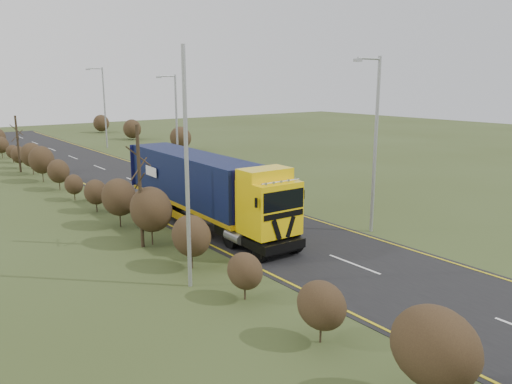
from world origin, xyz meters
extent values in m
plane|color=#36401B|center=(0.00, 0.00, 0.00)|extent=(160.00, 160.00, 0.00)
cube|color=black|center=(0.00, 10.00, 0.01)|extent=(8.00, 120.00, 0.02)
cube|color=#292624|center=(6.50, 20.00, 0.01)|extent=(6.00, 18.00, 0.02)
cube|color=gold|center=(-3.70, 10.00, 0.03)|extent=(0.12, 116.00, 0.01)
cube|color=gold|center=(3.70, 10.00, 0.03)|extent=(0.12, 116.00, 0.01)
cube|color=silver|center=(0.00, -4.00, 0.03)|extent=(0.12, 3.00, 0.01)
cube|color=silver|center=(0.00, 4.00, 0.03)|extent=(0.12, 3.00, 0.01)
cube|color=silver|center=(0.00, 12.00, 0.03)|extent=(0.12, 3.00, 0.01)
cube|color=silver|center=(0.00, 20.00, 0.03)|extent=(0.12, 3.00, 0.01)
cube|color=silver|center=(0.00, 28.00, 0.03)|extent=(0.12, 3.00, 0.01)
cube|color=silver|center=(0.00, 36.00, 0.03)|extent=(0.12, 3.00, 0.01)
cube|color=silver|center=(0.00, 44.00, 0.03)|extent=(0.12, 3.00, 0.01)
cube|color=silver|center=(0.00, 52.00, 0.03)|extent=(0.12, 3.00, 0.01)
cube|color=silver|center=(0.00, 60.00, 0.03)|extent=(0.12, 3.00, 0.01)
ellipsoid|color=#322216|center=(-6.05, -12.00, 1.69)|extent=(1.80, 2.34, 2.07)
ellipsoid|color=#322216|center=(-5.97, -8.00, 1.26)|extent=(1.34, 1.74, 1.54)
ellipsoid|color=#322216|center=(-6.02, -4.00, 1.14)|extent=(1.21, 1.57, 1.39)
ellipsoid|color=#322216|center=(-6.00, 0.00, 1.49)|extent=(1.58, 2.06, 1.82)
ellipsoid|color=#322216|center=(-5.98, 4.00, 1.84)|extent=(1.96, 2.55, 2.25)
ellipsoid|color=#322216|center=(-6.03, 8.00, 1.72)|extent=(1.83, 2.38, 2.10)
ellipsoid|color=#322216|center=(-5.95, 12.00, 1.28)|extent=(1.37, 1.78, 1.57)
ellipsoid|color=#322216|center=(-6.06, 16.00, 1.13)|extent=(1.20, 1.56, 1.38)
ellipsoid|color=#322216|center=(-5.92, 20.00, 1.46)|extent=(1.55, 2.02, 1.78)
ellipsoid|color=#322216|center=(-6.09, 24.00, 1.83)|extent=(1.95, 2.53, 2.24)
ellipsoid|color=#322216|center=(-5.90, 28.00, 1.74)|extent=(1.85, 2.41, 2.13)
ellipsoid|color=#322216|center=(-6.12, 32.00, 1.31)|extent=(1.40, 1.81, 1.61)
ellipsoid|color=#322216|center=(-5.87, 36.00, 1.12)|extent=(1.19, 1.55, 1.37)
ellipsoid|color=#322216|center=(-6.14, 40.00, 1.43)|extent=(1.52, 1.97, 1.75)
cylinder|color=#2F2417|center=(-6.50, 4.00, 3.03)|extent=(0.18, 0.18, 6.05)
cylinder|color=#2F2417|center=(-6.50, 30.00, 2.53)|extent=(0.18, 0.18, 5.06)
cube|color=black|center=(-2.10, 0.35, 0.68)|extent=(2.48, 4.53, 0.44)
cube|color=yellow|center=(-2.10, -0.52, 2.27)|extent=(2.49, 2.21, 2.51)
cube|color=black|center=(-2.10, -1.53, 0.53)|extent=(2.42, 0.20, 0.53)
cube|color=black|center=(-2.51, -1.59, 1.50)|extent=(0.58, 0.04, 1.04)
cube|color=black|center=(-1.70, -1.59, 1.50)|extent=(0.58, 0.04, 1.04)
cube|color=black|center=(-2.10, -1.56, 2.81)|extent=(2.27, 0.14, 0.92)
cube|color=black|center=(-2.10, -1.59, 2.13)|extent=(2.22, 0.11, 0.27)
cube|color=yellow|center=(-2.10, -0.18, 3.80)|extent=(2.46, 1.44, 0.54)
cylinder|color=silver|center=(-2.10, -1.34, 3.63)|extent=(2.13, 0.14, 0.06)
cube|color=black|center=(-3.49, -1.34, 2.85)|extent=(0.08, 0.12, 0.44)
cube|color=black|center=(-0.72, -1.34, 2.85)|extent=(0.08, 0.12, 0.44)
cylinder|color=gray|center=(-3.21, 0.74, 0.73)|extent=(0.59, 1.28, 0.54)
cylinder|color=gray|center=(-0.99, 0.74, 0.73)|extent=(0.59, 1.28, 0.54)
cube|color=#C18E0D|center=(-2.10, 6.64, 1.19)|extent=(2.85, 12.27, 0.23)
cube|color=black|center=(-2.10, 6.64, 2.64)|extent=(2.82, 11.88, 2.66)
cube|color=#0E0F3E|center=(-2.10, 12.56, 2.64)|extent=(2.40, 0.15, 2.66)
cube|color=#0E0F3E|center=(-2.10, 0.72, 2.64)|extent=(2.40, 0.15, 2.66)
cube|color=black|center=(-2.10, 10.31, 0.63)|extent=(2.35, 3.56, 0.34)
cube|color=#C18E0D|center=(-3.28, 5.67, 0.53)|extent=(0.24, 5.32, 0.44)
cube|color=#C18E0D|center=(-0.92, 5.67, 0.53)|extent=(0.24, 5.32, 0.44)
cylinder|color=black|center=(-3.12, -1.20, 0.50)|extent=(0.35, 1.02, 1.01)
cylinder|color=black|center=(-1.09, -1.20, 0.50)|extent=(0.35, 1.02, 1.01)
cylinder|color=black|center=(-3.12, 1.22, 0.50)|extent=(0.35, 1.02, 1.01)
cylinder|color=black|center=(-1.09, 1.22, 0.50)|extent=(0.35, 1.02, 1.01)
cylinder|color=black|center=(-3.12, 9.44, 0.50)|extent=(0.35, 1.02, 1.01)
cylinder|color=black|center=(-1.09, 9.44, 0.50)|extent=(0.35, 1.02, 1.01)
cylinder|color=black|center=(-3.12, 10.41, 0.50)|extent=(0.35, 1.02, 1.01)
cylinder|color=black|center=(-1.09, 10.41, 0.50)|extent=(0.35, 1.02, 1.01)
cylinder|color=black|center=(-3.12, 11.38, 0.50)|extent=(0.35, 1.02, 1.01)
cylinder|color=black|center=(-1.09, 11.38, 0.50)|extent=(0.35, 1.02, 1.01)
imported|color=#A4081F|center=(6.95, 20.86, 0.59)|extent=(2.70, 3.74, 1.18)
imported|color=black|center=(5.93, 23.91, 0.67)|extent=(1.82, 4.19, 1.34)
cylinder|color=#949799|center=(4.60, -1.08, 4.65)|extent=(0.18, 0.18, 9.29)
cylinder|color=#949799|center=(3.77, -1.08, 9.14)|extent=(1.65, 0.12, 0.12)
cube|color=#949799|center=(2.95, -1.08, 9.03)|extent=(0.46, 0.19, 0.14)
cylinder|color=#949799|center=(4.60, 20.92, 4.29)|extent=(0.18, 0.18, 8.57)
cylinder|color=#949799|center=(3.84, 20.92, 8.43)|extent=(1.52, 0.12, 0.12)
cube|color=#949799|center=(3.08, 20.92, 8.34)|extent=(0.43, 0.17, 0.13)
cylinder|color=#949799|center=(5.80, 41.28, 4.81)|extent=(0.18, 0.18, 9.61)
cylinder|color=#949799|center=(4.95, 41.28, 9.45)|extent=(1.71, 0.12, 0.12)
cube|color=#949799|center=(4.09, 41.28, 9.35)|extent=(0.48, 0.19, 0.15)
cylinder|color=#949799|center=(-7.04, -1.67, 4.68)|extent=(0.16, 0.16, 9.36)
cylinder|color=#949799|center=(4.54, 12.07, 1.05)|extent=(0.08, 0.08, 2.10)
cylinder|color=red|center=(4.54, 12.04, 2.10)|extent=(0.67, 0.04, 0.67)
cylinder|color=white|center=(4.54, 12.02, 2.10)|extent=(0.50, 0.02, 0.50)
cylinder|color=#949799|center=(5.80, 23.01, 0.68)|extent=(0.08, 0.08, 1.36)
cube|color=#D6A00B|center=(5.80, 22.96, 1.45)|extent=(0.68, 0.04, 0.68)
camera|label=1|loc=(-16.19, -18.20, 8.05)|focal=35.00mm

